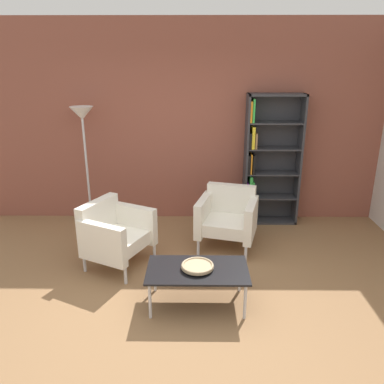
% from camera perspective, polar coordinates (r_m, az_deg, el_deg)
% --- Properties ---
extents(ground_plane, '(8.32, 8.32, 0.00)m').
position_cam_1_polar(ground_plane, '(3.99, -0.74, -17.11)').
color(ground_plane, olive).
extents(brick_back_panel, '(6.40, 0.12, 2.90)m').
position_cam_1_polar(brick_back_panel, '(5.75, -0.25, 10.09)').
color(brick_back_panel, brown).
rests_on(brick_back_panel, ground_plane).
extents(bookshelf_tall, '(0.80, 0.30, 1.90)m').
position_cam_1_polar(bookshelf_tall, '(5.74, 11.06, 4.57)').
color(bookshelf_tall, '#333338').
rests_on(bookshelf_tall, ground_plane).
extents(coffee_table_low, '(1.00, 0.56, 0.40)m').
position_cam_1_polar(coffee_table_low, '(3.88, 0.82, -11.71)').
color(coffee_table_low, black).
rests_on(coffee_table_low, ground_plane).
extents(decorative_bowl, '(0.32, 0.32, 0.05)m').
position_cam_1_polar(decorative_bowl, '(3.85, 0.82, -10.86)').
color(decorative_bowl, tan).
rests_on(decorative_bowl, coffee_table_low).
extents(armchair_near_window, '(0.86, 0.81, 0.78)m').
position_cam_1_polar(armchair_near_window, '(5.03, 5.29, -3.64)').
color(armchair_near_window, white).
rests_on(armchair_near_window, ground_plane).
extents(armchair_by_bookshelf, '(0.89, 0.92, 0.78)m').
position_cam_1_polar(armchair_by_bookshelf, '(4.65, -11.40, -5.93)').
color(armchair_by_bookshelf, white).
rests_on(armchair_by_bookshelf, ground_plane).
extents(floor_lamp_torchiere, '(0.32, 0.32, 1.74)m').
position_cam_1_polar(floor_lamp_torchiere, '(5.58, -15.78, 9.08)').
color(floor_lamp_torchiere, silver).
rests_on(floor_lamp_torchiere, ground_plane).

